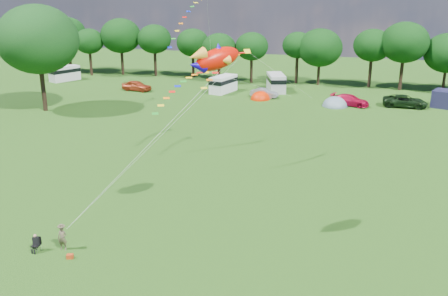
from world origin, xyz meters
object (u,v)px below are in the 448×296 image
(car_a, at_px, (137,86))
(car_b, at_px, (264,93))
(car_d, at_px, (405,101))
(campervan_b, at_px, (223,83))
(tent_orange, at_px, (260,99))
(fish_kite, at_px, (214,59))
(big_tree, at_px, (38,39))
(kite_flyer, at_px, (62,238))
(tent_greyblue, at_px, (335,106))
(car_c, at_px, (350,100))
(campervan_c, at_px, (276,82))
(campervan_a, at_px, (65,73))
(camp_chair, at_px, (36,241))

(car_a, height_order, car_b, car_a)
(car_b, height_order, car_d, car_d)
(car_a, relative_size, car_d, 0.81)
(campervan_b, relative_size, tent_orange, 1.78)
(tent_orange, height_order, fish_kite, fish_kite)
(big_tree, bearing_deg, car_b, 31.71)
(kite_flyer, bearing_deg, car_d, 53.84)
(tent_greyblue, distance_m, fish_kite, 41.11)
(car_c, relative_size, car_d, 0.84)
(car_c, height_order, campervan_c, campervan_c)
(car_b, bearing_deg, car_c, -91.98)
(campervan_b, distance_m, tent_greyblue, 17.50)
(campervan_a, bearing_deg, campervan_b, -68.35)
(car_c, height_order, kite_flyer, kite_flyer)
(camp_chair, height_order, fish_kite, fish_kite)
(campervan_b, bearing_deg, car_a, 115.97)
(kite_flyer, xyz_separation_m, camp_chair, (-1.43, -0.63, -0.08))
(campervan_c, bearing_deg, car_d, -125.78)
(big_tree, xyz_separation_m, camp_chair, (21.36, -30.91, -8.32))
(camp_chair, relative_size, fish_kite, 0.37)
(car_a, distance_m, car_c, 31.78)
(car_a, relative_size, kite_flyer, 3.01)
(fish_kite, bearing_deg, car_c, 32.94)
(campervan_c, distance_m, camp_chair, 51.74)
(campervan_b, bearing_deg, big_tree, 147.25)
(tent_greyblue, bearing_deg, car_a, 176.78)
(campervan_b, height_order, campervan_c, campervan_c)
(camp_chair, xyz_separation_m, fish_kite, (9.85, 4.79, 10.71))
(campervan_a, bearing_deg, big_tree, -128.48)
(tent_greyblue, xyz_separation_m, camp_chair, (-14.21, -44.04, 0.67))
(car_d, height_order, camp_chair, car_d)
(big_tree, height_order, car_b, big_tree)
(kite_flyer, bearing_deg, camp_chair, -167.06)
(tent_greyblue, xyz_separation_m, kite_flyer, (-12.77, -43.42, 0.76))
(car_c, bearing_deg, campervan_a, 98.38)
(campervan_c, distance_m, tent_greyblue, 12.12)
(kite_flyer, relative_size, camp_chair, 1.33)
(camp_chair, bearing_deg, campervan_a, 114.93)
(campervan_c, xyz_separation_m, kite_flyer, (-3.33, -50.89, -0.63))
(campervan_a, bearing_deg, fish_kite, -113.26)
(campervan_c, relative_size, camp_chair, 4.96)
(camp_chair, bearing_deg, tent_greyblue, 65.20)
(car_c, relative_size, fish_kite, 1.53)
(campervan_a, relative_size, fish_kite, 1.69)
(campervan_c, xyz_separation_m, tent_orange, (-1.04, -6.14, -1.38))
(tent_orange, bearing_deg, campervan_c, 80.41)
(big_tree, relative_size, tent_orange, 4.35)
(car_d, bearing_deg, camp_chair, 154.16)
(car_b, height_order, camp_chair, car_b)
(tent_greyblue, relative_size, kite_flyer, 2.38)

